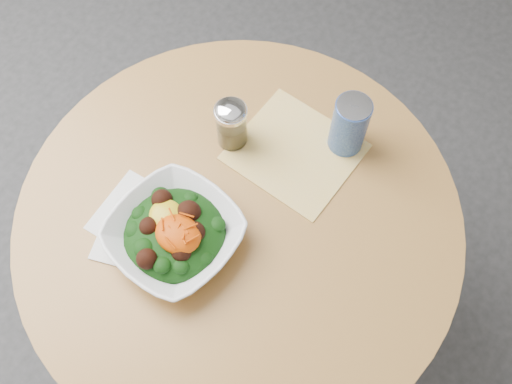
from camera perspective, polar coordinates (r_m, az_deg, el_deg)
ground at (r=1.85m, az=-1.11°, el=-11.75°), size 6.00×6.00×0.00m
table at (r=1.33m, az=-1.53°, el=-5.77°), size 0.90×0.90×0.75m
cloth_napkin at (r=1.21m, az=3.92°, el=4.04°), size 0.27×0.25×0.00m
paper_napkins at (r=1.16m, az=-11.69°, el=-3.18°), size 0.20×0.20×0.00m
salad_bowl at (r=1.10m, az=-8.15°, el=-4.14°), size 0.28×0.28×0.09m
fork at (r=1.15m, az=-8.38°, el=-1.95°), size 0.06×0.19×0.00m
spice_shaker at (r=1.17m, az=-2.48°, el=6.80°), size 0.07×0.07×0.12m
beverage_can at (r=1.17m, az=9.31°, el=6.61°), size 0.07×0.07×0.14m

